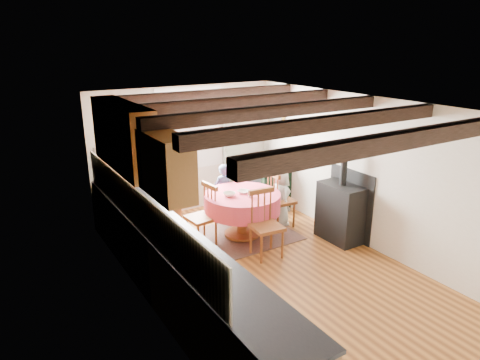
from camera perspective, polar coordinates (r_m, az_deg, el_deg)
floor at (r=6.53m, az=3.77°, el=-11.52°), size 3.60×5.50×0.00m
ceiling at (r=5.74m, az=4.26°, el=9.81°), size 3.60×5.50×0.00m
wall_back at (r=8.32m, az=-7.09°, el=3.86°), size 3.60×0.00×2.40m
wall_front at (r=4.32m, az=26.20°, el=-11.85°), size 3.60×0.00×2.40m
wall_left at (r=5.26m, az=-12.26°, el=-4.97°), size 0.00×5.50×2.40m
wall_right at (r=7.19m, az=15.76°, el=1.03°), size 0.00×5.50×2.40m
beam_a at (r=4.33m, az=19.94°, el=4.86°), size 3.60×0.16×0.16m
beam_b at (r=4.99m, az=11.00°, el=7.24°), size 3.60×0.16×0.16m
beam_c at (r=5.76m, az=4.24°, el=8.92°), size 3.60×0.16×0.16m
beam_d at (r=6.58m, az=-0.93°, el=10.11°), size 3.60×0.16×0.16m
beam_e at (r=7.45m, az=-4.94°, el=10.97°), size 3.60×0.16×0.16m
splash_left at (r=5.53m, az=-13.13°, el=-3.87°), size 0.02×4.50×0.55m
splash_back at (r=7.96m, az=-13.57°, el=2.83°), size 1.40×0.02×0.55m
base_cabinet_left at (r=5.68m, az=-8.85°, el=-11.47°), size 0.60×5.30×0.88m
base_cabinet_back at (r=7.92m, az=-12.86°, el=-2.98°), size 1.30×0.60×0.88m
worktop_left at (r=5.48m, az=-8.88°, el=-7.22°), size 0.64×5.30×0.04m
worktop_back at (r=7.75m, az=-13.05°, el=0.15°), size 1.30×0.64×0.04m
wall_cabinet_glass at (r=6.18m, az=-15.05°, el=5.58°), size 0.34×1.80×0.90m
wall_cabinet_solid at (r=4.81m, az=-9.68°, el=1.89°), size 0.34×0.90×0.70m
window_frame at (r=8.26m, az=-6.52°, el=6.63°), size 1.34×0.03×1.54m
window_pane at (r=8.27m, az=-6.53°, el=6.63°), size 1.20×0.01×1.40m
curtain_left at (r=7.99m, az=-11.64°, el=2.28°), size 0.35×0.10×2.10m
curtain_right at (r=8.69m, az=-1.08°, el=3.92°), size 0.35×0.10×2.10m
curtain_rod at (r=8.09m, az=-6.40°, el=10.70°), size 2.00×0.03×0.03m
wall_picture at (r=8.72m, az=4.77°, el=7.95°), size 0.04×0.50×0.60m
wall_plate at (r=8.67m, az=-0.77°, el=7.95°), size 0.30×0.02×0.30m
rug at (r=7.52m, az=0.28°, el=-7.26°), size 1.74×1.36×0.01m
dining_table at (r=7.36m, az=0.29°, el=-4.60°), size 1.27×1.27×0.77m
chair_near at (r=6.66m, az=3.52°, el=-5.83°), size 0.49×0.51×1.05m
chair_left at (r=7.04m, az=-5.11°, el=-4.66°), size 0.49×0.48×1.02m
chair_right at (r=7.77m, az=5.36°, el=-2.42°), size 0.50×0.48×1.03m
aga_range at (r=8.83m, az=3.06°, el=-0.09°), size 0.67×1.03×0.95m
cast_iron_stove at (r=7.31m, az=13.11°, el=-2.19°), size 0.45×0.75×1.50m
child_far at (r=7.97m, az=-2.23°, el=-1.64°), size 0.41×0.30×1.07m
child_right at (r=7.82m, az=5.33°, el=-2.21°), size 0.44×0.57×1.04m
bowl_a at (r=7.24m, az=0.46°, el=-1.55°), size 0.26×0.26×0.05m
bowl_b at (r=7.10m, az=-1.40°, el=-1.88°), size 0.22×0.22×0.06m
cup at (r=7.06m, az=1.37°, el=-1.88°), size 0.14×0.14×0.09m
canister_tall at (r=7.58m, az=-15.32°, el=0.57°), size 0.12×0.12×0.21m
canister_wide at (r=7.80m, az=-13.69°, el=1.19°), size 0.19×0.19×0.21m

